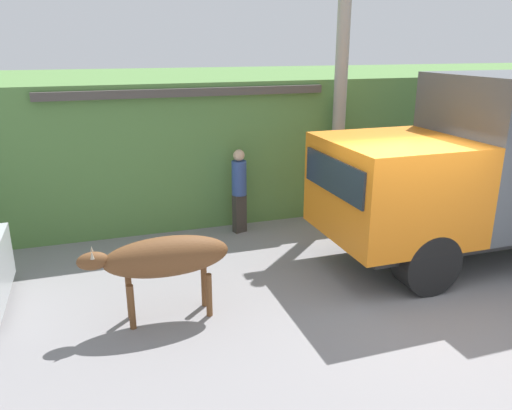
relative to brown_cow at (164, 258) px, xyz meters
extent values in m
plane|color=gray|center=(3.67, -0.69, -0.94)|extent=(60.00, 60.00, 0.00)
cube|color=#568442|center=(3.67, 6.73, 0.60)|extent=(32.00, 6.56, 3.08)
cube|color=#B2BCAD|center=(1.08, 4.66, 0.47)|extent=(5.42, 2.40, 2.82)
cube|color=#4C4742|center=(1.08, 4.66, 1.96)|extent=(5.72, 2.70, 0.16)
cube|color=#2D2D2D|center=(6.57, 0.42, -0.34)|extent=(6.87, 1.84, 0.18)
cube|color=orange|center=(3.95, 0.42, 0.56)|extent=(2.24, 2.31, 1.63)
cube|color=#232D38|center=(2.81, 0.42, 0.86)|extent=(0.04, 1.96, 0.57)
cylinder|color=black|center=(4.07, -0.48, -0.43)|extent=(1.01, 0.51, 1.01)
ellipsoid|color=brown|center=(0.04, 0.00, 0.02)|extent=(1.78, 0.58, 0.58)
ellipsoid|color=brown|center=(-0.95, 0.00, 0.09)|extent=(0.43, 0.25, 0.25)
cone|color=#B7AD93|center=(-0.95, -0.10, 0.22)|extent=(0.06, 0.06, 0.11)
cone|color=#B7AD93|center=(-0.95, 0.10, 0.22)|extent=(0.06, 0.06, 0.11)
cylinder|color=brown|center=(-0.51, -0.16, -0.60)|extent=(0.09, 0.09, 0.67)
cylinder|color=brown|center=(-0.51, 0.16, -0.60)|extent=(0.09, 0.09, 0.67)
cylinder|color=brown|center=(0.59, -0.16, -0.60)|extent=(0.09, 0.09, 0.67)
cylinder|color=brown|center=(0.59, 0.16, -0.60)|extent=(0.09, 0.09, 0.67)
cube|color=#38332D|center=(2.00, 3.00, -0.53)|extent=(0.30, 0.23, 0.82)
cylinder|color=#334C8C|center=(2.00, 3.00, 0.24)|extent=(0.38, 0.38, 0.72)
sphere|color=#DBB28E|center=(2.00, 3.00, 0.72)|extent=(0.24, 0.24, 0.24)
cylinder|color=#9E998E|center=(4.29, 3.12, 1.82)|extent=(0.27, 0.27, 5.52)
camera|label=1|loc=(-0.81, -6.53, 2.88)|focal=35.00mm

